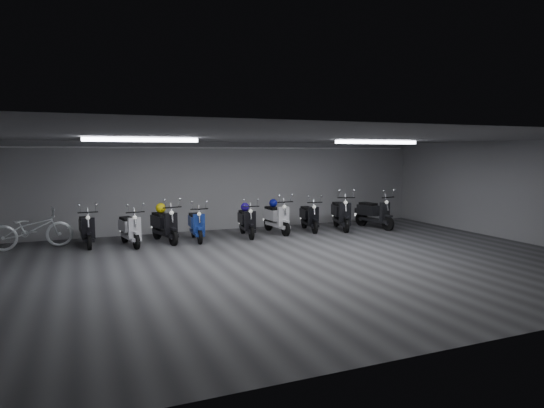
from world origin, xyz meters
name	(u,v)px	position (x,y,z in m)	size (l,w,h in m)	color
floor	(288,263)	(0.00, 0.00, -0.01)	(14.00, 10.00, 0.01)	#39393B
ceiling	(289,137)	(0.00, 0.00, 2.80)	(14.00, 10.00, 0.01)	slate
back_wall	(224,186)	(0.00, 5.00, 1.40)	(14.00, 0.01, 2.80)	gray
front_wall	(457,240)	(0.00, -5.00, 1.40)	(14.00, 0.01, 2.80)	gray
right_wall	(517,191)	(7.00, 0.00, 1.40)	(0.01, 10.00, 2.80)	gray
fluor_strip_left	(142,140)	(-3.00, 1.00, 2.74)	(2.40, 0.18, 0.08)	white
fluor_strip_right	(377,142)	(3.00, 1.00, 2.74)	(2.40, 0.18, 0.08)	white
conduit	(224,148)	(0.00, 4.92, 2.62)	(0.05, 0.05, 13.60)	white
scooter_0	(87,224)	(-4.15, 3.71, 0.60)	(0.54, 1.61, 1.20)	black
scooter_2	(130,224)	(-3.08, 3.36, 0.59)	(0.53, 1.59, 1.19)	silver
scooter_3	(164,220)	(-2.16, 3.49, 0.64)	(0.57, 1.71, 1.28)	black
scooter_4	(196,220)	(-1.28, 3.41, 0.59)	(0.53, 1.59, 1.19)	navy
scooter_5	(247,217)	(0.24, 3.46, 0.59)	(0.53, 1.59, 1.18)	black
scooter_6	(277,213)	(1.27, 3.66, 0.63)	(0.57, 1.70, 1.27)	silver
scooter_7	(309,212)	(2.39, 3.65, 0.60)	(0.53, 1.60, 1.19)	black
scooter_8	(341,209)	(3.45, 3.49, 0.68)	(0.61, 1.82, 1.36)	black
scooter_9	(375,208)	(4.60, 3.32, 0.66)	(0.59, 1.77, 1.32)	black
bicycle	(31,225)	(-5.46, 3.95, 0.63)	(0.68, 1.94, 1.25)	white
helmet_0	(273,203)	(1.25, 3.89, 0.91)	(0.25, 0.25, 0.25)	navy
helmet_1	(161,208)	(-2.21, 3.72, 0.93)	(0.28, 0.28, 0.28)	#DABE0C
helmet_2	(245,207)	(0.26, 3.68, 0.86)	(0.25, 0.25, 0.25)	#240E9C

